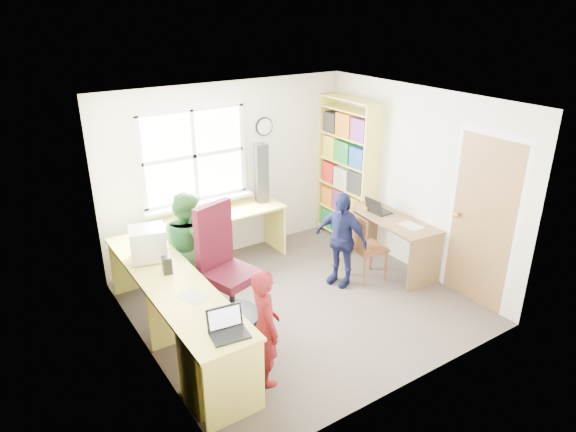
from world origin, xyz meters
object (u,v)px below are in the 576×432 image
object	(u,v)px
bookshelf	(347,174)
wooden_chair	(364,245)
l_desk	(207,317)
right_desk	(395,232)
cd_tower	(262,173)
person_green	(188,247)
swivel_chair	(225,271)
person_red	(265,327)
crt_monitor	(148,244)
laptop_left	(228,328)
potted_plant	(195,209)
laptop_right	(377,209)
person_navy	(341,239)

from	to	relation	value
bookshelf	wooden_chair	bearing A→B (deg)	-118.61
l_desk	right_desk	world-z (taller)	l_desk
cd_tower	person_green	bearing A→B (deg)	-144.08
swivel_chair	person_red	distance (m)	1.17
crt_monitor	person_red	size ratio (longest dim) A/B	0.38
right_desk	l_desk	bearing A→B (deg)	-168.14
crt_monitor	cd_tower	xyz separation A→B (m)	(1.90, 0.81, 0.23)
laptop_left	potted_plant	world-z (taller)	potted_plant
laptop_right	laptop_left	bearing A→B (deg)	115.04
laptop_left	person_navy	distance (m)	2.44
swivel_chair	potted_plant	world-z (taller)	swivel_chair
wooden_chair	cd_tower	world-z (taller)	cd_tower
l_desk	right_desk	xyz separation A→B (m)	(2.88, 0.35, 0.06)
crt_monitor	person_green	bearing A→B (deg)	32.33
right_desk	bookshelf	bearing A→B (deg)	91.03
l_desk	person_red	world-z (taller)	person_red
l_desk	potted_plant	xyz separation A→B (m)	(0.64, 1.68, 0.44)
l_desk	crt_monitor	distance (m)	1.09
bookshelf	crt_monitor	size ratio (longest dim) A/B	4.76
person_navy	bookshelf	bearing A→B (deg)	117.69
person_red	person_navy	size ratio (longest dim) A/B	0.96
wooden_chair	laptop_right	xyz separation A→B (m)	(0.48, 0.31, 0.28)
crt_monitor	laptop_right	size ratio (longest dim) A/B	1.44
person_red	person_green	bearing A→B (deg)	10.38
wooden_chair	l_desk	bearing A→B (deg)	-164.78
laptop_left	person_green	distance (m)	1.89
cd_tower	person_red	xyz separation A→B (m)	(-1.39, -2.38, -0.58)
bookshelf	potted_plant	size ratio (longest dim) A/B	7.21
l_desk	wooden_chair	world-z (taller)	wooden_chair
right_desk	person_navy	xyz separation A→B (m)	(-0.85, 0.08, 0.09)
crt_monitor	laptop_right	world-z (taller)	crt_monitor
crt_monitor	person_green	world-z (taller)	person_green
bookshelf	laptop_right	xyz separation A→B (m)	(-0.14, -0.82, -0.24)
wooden_chair	person_navy	xyz separation A→B (m)	(-0.31, 0.09, 0.13)
right_desk	potted_plant	size ratio (longest dim) A/B	4.38
right_desk	bookshelf	world-z (taller)	bookshelf
right_desk	swivel_chair	world-z (taller)	swivel_chair
cd_tower	person_green	world-z (taller)	cd_tower
swivel_chair	laptop_right	distance (m)	2.35
right_desk	wooden_chair	xyz separation A→B (m)	(-0.54, -0.01, -0.03)
laptop_right	person_navy	bearing A→B (deg)	105.86
bookshelf	laptop_right	bearing A→B (deg)	-99.92
person_green	person_navy	distance (m)	1.86
laptop_left	person_navy	xyz separation A→B (m)	(2.15, 1.14, -0.19)
l_desk	right_desk	size ratio (longest dim) A/B	2.31
bookshelf	wooden_chair	size ratio (longest dim) A/B	2.36
swivel_chair	laptop_right	bearing A→B (deg)	-14.77
laptop_right	wooden_chair	bearing A→B (deg)	123.60
person_green	laptop_left	bearing A→B (deg)	160.74
l_desk	person_green	world-z (taller)	person_green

